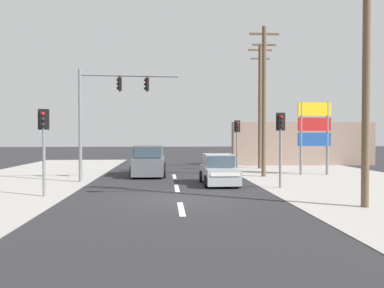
# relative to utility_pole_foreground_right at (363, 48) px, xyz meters

# --- Properties ---
(ground_plane) EXTENTS (140.00, 140.00, 0.00)m
(ground_plane) POSITION_rel_utility_pole_foreground_right_xyz_m (-6.19, 2.22, -5.49)
(ground_plane) COLOR #28282B
(lane_dash_near) EXTENTS (0.20, 2.40, 0.01)m
(lane_dash_near) POSITION_rel_utility_pole_foreground_right_xyz_m (-6.19, 0.22, -5.48)
(lane_dash_near) COLOR silver
(lane_dash_near) RESTS_ON ground
(lane_dash_mid) EXTENTS (0.20, 2.40, 0.01)m
(lane_dash_mid) POSITION_rel_utility_pole_foreground_right_xyz_m (-6.19, 5.22, -5.48)
(lane_dash_mid) COLOR silver
(lane_dash_mid) RESTS_ON ground
(lane_dash_far) EXTENTS (0.20, 2.40, 0.01)m
(lane_dash_far) POSITION_rel_utility_pole_foreground_right_xyz_m (-6.19, 10.22, -5.48)
(lane_dash_far) COLOR silver
(lane_dash_far) RESTS_ON ground
(kerb_right_verge) EXTENTS (10.00, 44.00, 0.02)m
(kerb_right_verge) POSITION_rel_utility_pole_foreground_right_xyz_m (2.81, 4.22, -5.47)
(kerb_right_verge) COLOR #A39E99
(kerb_right_verge) RESTS_ON ground
(kerb_left_verge) EXTENTS (8.00, 40.00, 0.02)m
(kerb_left_verge) POSITION_rel_utility_pole_foreground_right_xyz_m (-14.69, 6.22, -5.47)
(kerb_left_verge) COLOR #A39E99
(kerb_left_verge) RESTS_ON ground
(utility_pole_foreground_right) EXTENTS (3.78, 0.32, 10.24)m
(utility_pole_foreground_right) POSITION_rel_utility_pole_foreground_right_xyz_m (0.00, 0.00, 0.00)
(utility_pole_foreground_right) COLOR brown
(utility_pole_foreground_right) RESTS_ON ground
(utility_pole_midground_right) EXTENTS (1.80, 0.26, 9.02)m
(utility_pole_midground_right) POSITION_rel_utility_pole_foreground_right_xyz_m (-0.82, 9.75, -0.74)
(utility_pole_midground_right) COLOR brown
(utility_pole_midground_right) RESTS_ON ground
(utility_pole_background_right) EXTENTS (1.80, 0.26, 9.34)m
(utility_pole_background_right) POSITION_rel_utility_pole_foreground_right_xyz_m (0.35, 15.29, -0.58)
(utility_pole_background_right) COLOR brown
(utility_pole_background_right) RESTS_ON ground
(traffic_signal_mast) EXTENTS (5.29, 0.50, 6.00)m
(traffic_signal_mast) POSITION_rel_utility_pole_foreground_right_xyz_m (-9.95, 7.89, -1.34)
(traffic_signal_mast) COLOR slate
(traffic_signal_mast) RESTS_ON ground
(pedestal_signal_right_kerb) EXTENTS (0.44, 0.29, 3.56)m
(pedestal_signal_right_kerb) POSITION_rel_utility_pole_foreground_right_xyz_m (-1.33, 4.84, -3.07)
(pedestal_signal_right_kerb) COLOR slate
(pedestal_signal_right_kerb) RESTS_ON ground
(pedestal_signal_left_kerb) EXTENTS (0.44, 0.30, 3.56)m
(pedestal_signal_left_kerb) POSITION_rel_utility_pole_foreground_right_xyz_m (-11.64, 3.12, -3.07)
(pedestal_signal_left_kerb) COLOR slate
(pedestal_signal_left_kerb) RESTS_ON ground
(pedestal_signal_far_median) EXTENTS (0.44, 0.30, 3.56)m
(pedestal_signal_far_median) POSITION_rel_utility_pole_foreground_right_xyz_m (-1.68, 13.69, -3.07)
(pedestal_signal_far_median) COLOR slate
(pedestal_signal_far_median) RESTS_ON ground
(shopping_plaza_sign) EXTENTS (2.10, 0.16, 4.60)m
(shopping_plaza_sign) POSITION_rel_utility_pole_foreground_right_xyz_m (2.61, 10.53, -2.50)
(shopping_plaza_sign) COLOR slate
(shopping_plaza_sign) RESTS_ON ground
(shopfront_wall_far) EXTENTS (12.00, 1.00, 3.60)m
(shopfront_wall_far) POSITION_rel_utility_pole_foreground_right_xyz_m (4.81, 18.22, -3.69)
(shopfront_wall_far) COLOR gray
(shopfront_wall_far) RESTS_ON ground
(hatchback_oncoming_near) EXTENTS (1.80, 3.65, 1.53)m
(hatchback_oncoming_near) POSITION_rel_utility_pole_foreground_right_xyz_m (-4.00, 6.53, -4.78)
(hatchback_oncoming_near) COLOR #A3A8AD
(hatchback_oncoming_near) RESTS_ON ground
(suv_oncoming_mid) EXTENTS (2.07, 4.54, 1.90)m
(suv_oncoming_mid) POSITION_rel_utility_pole_foreground_right_xyz_m (-7.76, 10.92, -4.60)
(suv_oncoming_mid) COLOR slate
(suv_oncoming_mid) RESTS_ON ground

